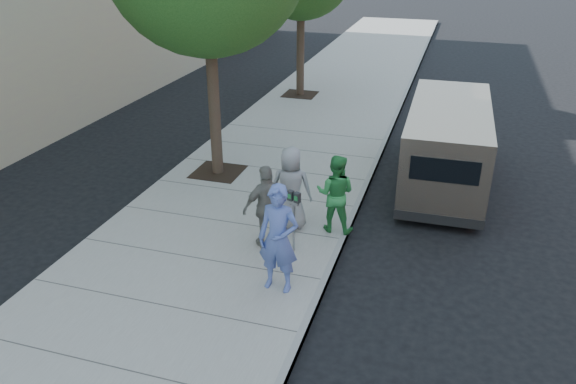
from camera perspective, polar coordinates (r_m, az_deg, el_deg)
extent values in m
plane|color=black|center=(11.74, -1.44, -4.38)|extent=(120.00, 120.00, 0.00)
cube|color=gray|center=(12.02, -5.98, -3.35)|extent=(5.00, 60.00, 0.15)
cube|color=gray|center=(11.38, 5.48, -5.10)|extent=(0.12, 60.00, 0.16)
cube|color=black|center=(14.44, -7.12, 2.06)|extent=(1.20, 1.20, 0.01)
cylinder|color=#38281E|center=(13.78, -7.56, 9.62)|extent=(0.28, 0.28, 3.96)
cube|color=black|center=(21.19, 1.23, 9.90)|extent=(1.20, 1.20, 0.01)
cylinder|color=#38281E|center=(20.79, 1.27, 14.57)|extent=(0.28, 0.28, 3.52)
cylinder|color=gray|center=(10.67, 0.60, -3.65)|extent=(0.05, 0.05, 1.00)
cube|color=gray|center=(10.42, 0.61, -1.08)|extent=(0.20, 0.12, 0.07)
cube|color=#2D2D30|center=(10.41, 0.28, -0.35)|extent=(0.13, 0.12, 0.20)
cube|color=#2D2D30|center=(10.32, 0.95, -0.58)|extent=(0.13, 0.12, 0.20)
cube|color=tan|center=(14.05, 15.82, 4.75)|extent=(1.91, 4.97, 1.82)
cube|color=tan|center=(16.74, 15.92, 6.41)|extent=(1.69, 0.53, 0.78)
cube|color=black|center=(11.62, 15.62, 2.09)|extent=(1.37, 0.04, 0.50)
cylinder|color=black|center=(15.85, 12.78, 4.53)|extent=(0.25, 0.70, 0.69)
cylinder|color=black|center=(15.86, 18.57, 3.83)|extent=(0.25, 0.70, 0.69)
cylinder|color=black|center=(12.76, 11.59, -0.60)|extent=(0.25, 0.70, 0.69)
cylinder|color=black|center=(12.77, 18.77, -1.46)|extent=(0.25, 0.70, 0.69)
imported|color=#566AB7|center=(9.38, -0.98, -4.78)|extent=(0.73, 0.50, 1.94)
imported|color=#2E8E42|center=(11.31, 4.84, -0.15)|extent=(0.80, 0.62, 1.64)
imported|color=gray|center=(11.38, 0.30, 0.40)|extent=(0.92, 0.66, 1.74)
imported|color=slate|center=(10.69, -2.10, -1.52)|extent=(1.02, 0.96, 1.69)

